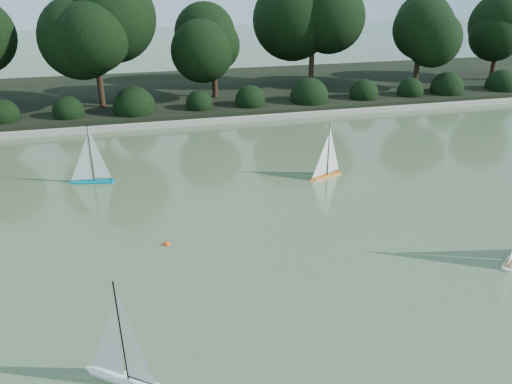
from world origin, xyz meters
TOP-DOWN VIEW (x-y plane):
  - ground at (0.00, 0.00)m, footprint 80.00×80.00m
  - pond_coping at (0.00, 9.00)m, footprint 40.00×0.35m
  - far_bank at (0.00, 13.00)m, footprint 40.00×8.00m
  - tree_line at (1.23, 11.44)m, footprint 26.31×3.93m
  - shrub_hedge at (0.00, 9.90)m, footprint 29.10×1.10m
  - sailboat_white_a at (-2.51, -1.81)m, footprint 1.01×0.82m
  - sailboat_orange at (2.32, 3.72)m, footprint 1.00×0.50m
  - sailboat_teal at (-3.19, 4.77)m, footprint 1.13×0.40m
  - race_buoy at (-1.66, 1.37)m, footprint 0.13×0.13m

SIDE VIEW (x-z plane):
  - ground at x=0.00m, z-range 0.00..0.00m
  - race_buoy at x=-1.66m, z-range -0.06..0.06m
  - pond_coping at x=0.00m, z-range 0.00..0.18m
  - far_bank at x=0.00m, z-range 0.00..0.30m
  - sailboat_orange at x=2.32m, z-range -0.48..0.92m
  - sailboat_teal at x=-3.19m, z-range -0.53..1.02m
  - sailboat_white_a at x=-2.51m, z-range -0.54..1.04m
  - shrub_hedge at x=0.00m, z-range -0.10..1.00m
  - tree_line at x=1.23m, z-range 0.45..4.83m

